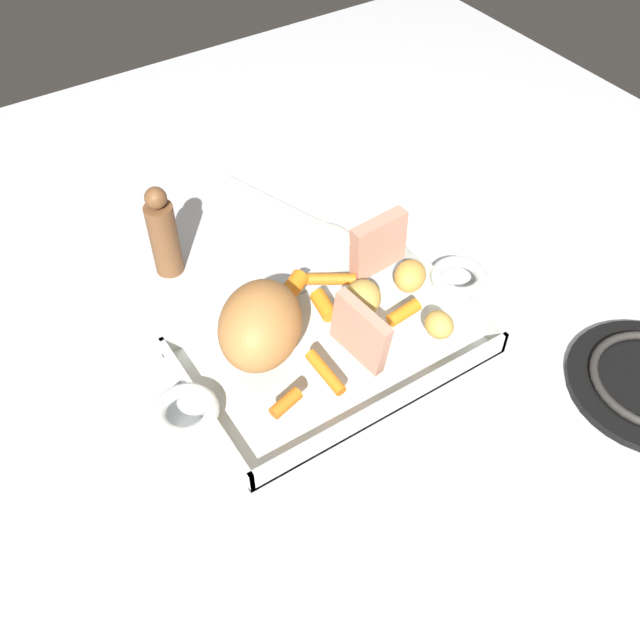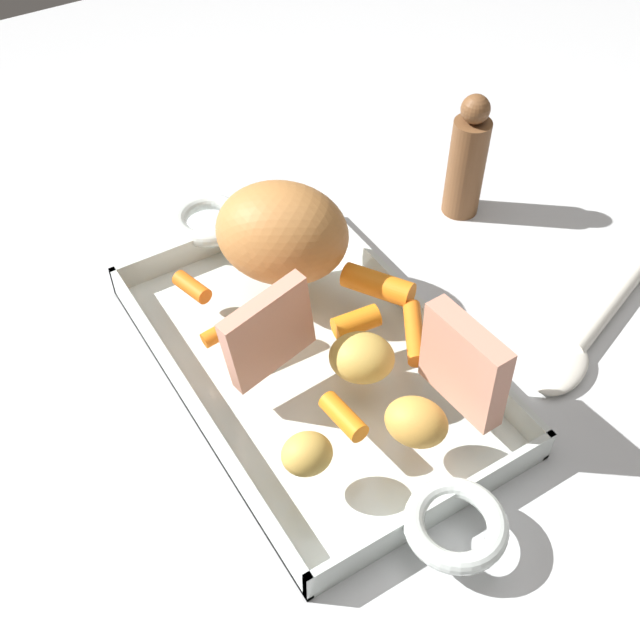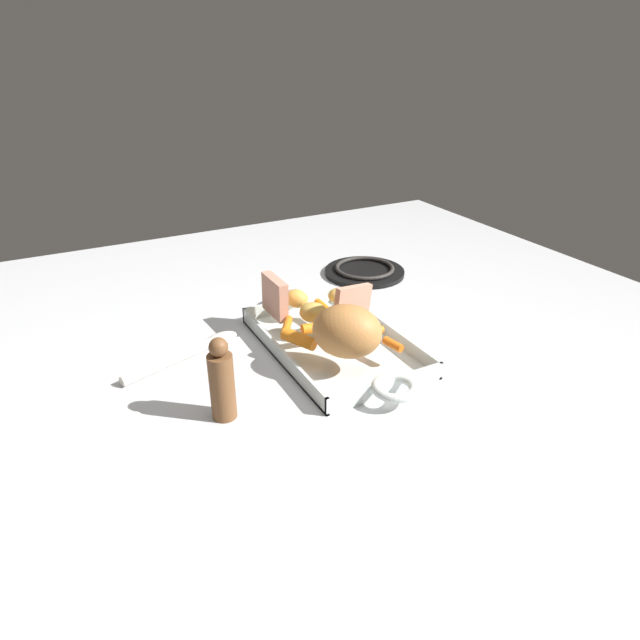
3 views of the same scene
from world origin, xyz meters
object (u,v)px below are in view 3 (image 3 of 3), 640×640
at_px(serving_spoon, 192,351).
at_px(potato_halved, 297,299).
at_px(baby_carrot_southwest, 369,332).
at_px(roast_slice_thick, 352,306).
at_px(baby_carrot_southeast, 313,328).
at_px(baby_carrot_short, 323,307).
at_px(roast_slice_thin, 275,297).
at_px(baby_carrot_northeast, 287,326).
at_px(baby_carrot_long, 393,344).
at_px(potato_golden_small, 313,312).
at_px(potato_golden_large, 337,296).
at_px(stove_burner_rear, 365,271).
at_px(pepper_mill, 222,382).
at_px(baby_carrot_center_right, 299,339).
at_px(roasting_dish, 334,343).
at_px(pork_roast, 347,331).

bearing_deg(serving_spoon, potato_halved, -12.36).
bearing_deg(baby_carrot_southwest, serving_spoon, 64.01).
height_order(roast_slice_thick, baby_carrot_southeast, roast_slice_thick).
height_order(baby_carrot_short, potato_halved, potato_halved).
xyz_separation_m(roast_slice_thin, baby_carrot_northeast, (-0.07, 0.01, -0.03)).
bearing_deg(baby_carrot_long, roast_slice_thin, 30.72).
relative_size(baby_carrot_short, potato_golden_small, 0.82).
bearing_deg(potato_halved, potato_golden_small, 179.83).
bearing_deg(baby_carrot_long, baby_carrot_southeast, 40.98).
bearing_deg(baby_carrot_southeast, roast_slice_thin, 15.99).
distance_m(baby_carrot_northeast, potato_golden_large, 0.16).
bearing_deg(baby_carrot_northeast, stove_burner_rear, -53.12).
bearing_deg(baby_carrot_southwest, roast_slice_thin, 36.58).
bearing_deg(baby_carrot_northeast, serving_spoon, 72.36).
bearing_deg(pepper_mill, stove_burner_rear, -51.81).
bearing_deg(roast_slice_thin, pepper_mill, 140.06).
bearing_deg(baby_carrot_center_right, baby_carrot_southeast, -56.86).
xyz_separation_m(roast_slice_thick, baby_carrot_long, (-0.12, -0.02, -0.03)).
height_order(roast_slice_thin, potato_halved, roast_slice_thin).
height_order(roasting_dish, baby_carrot_short, baby_carrot_short).
distance_m(baby_carrot_southwest, stove_burner_rear, 0.40).
relative_size(roast_slice_thin, baby_carrot_long, 2.03).
height_order(roast_slice_thick, roast_slice_thin, roast_slice_thick).
distance_m(baby_carrot_center_right, stove_burner_rear, 0.47).
distance_m(roast_slice_thin, baby_carrot_center_right, 0.14).
xyz_separation_m(roasting_dish, potato_golden_small, (0.05, 0.02, 0.05)).
bearing_deg(roast_slice_thin, potato_halved, -75.96).
xyz_separation_m(baby_carrot_center_right, baby_carrot_northeast, (0.06, -0.00, -0.00)).
relative_size(roast_slice_thick, baby_carrot_long, 2.04).
bearing_deg(roast_slice_thick, potato_golden_small, 51.83).
xyz_separation_m(roasting_dish, pork_roast, (-0.09, 0.02, 0.07)).
bearing_deg(baby_carrot_southeast, baby_carrot_short, -39.21).
height_order(pork_roast, baby_carrot_northeast, pork_roast).
bearing_deg(potato_golden_large, pepper_mill, 123.54).
bearing_deg(stove_burner_rear, serving_spoon, 111.00).
xyz_separation_m(potato_halved, serving_spoon, (-0.03, 0.24, -0.05)).
relative_size(serving_spoon, pepper_mill, 1.74).
relative_size(roasting_dish, pepper_mill, 3.43).
height_order(potato_halved, pepper_mill, pepper_mill).
distance_m(baby_carrot_northeast, stove_burner_rear, 0.42).
bearing_deg(baby_carrot_center_right, roasting_dish, -78.54).
bearing_deg(baby_carrot_northeast, roast_slice_thin, -5.83).
xyz_separation_m(baby_carrot_short, potato_golden_small, (-0.04, 0.04, 0.01)).
height_order(baby_carrot_southeast, potato_golden_large, potato_golden_large).
bearing_deg(serving_spoon, baby_carrot_center_right, -54.09).
xyz_separation_m(potato_golden_large, stove_burner_rear, (0.19, -0.19, -0.05)).
bearing_deg(baby_carrot_center_right, pork_roast, -141.04).
distance_m(baby_carrot_northeast, baby_carrot_southeast, 0.05).
distance_m(pork_roast, roast_slice_thin, 0.21).
xyz_separation_m(baby_carrot_short, potato_halved, (0.04, 0.04, 0.01)).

